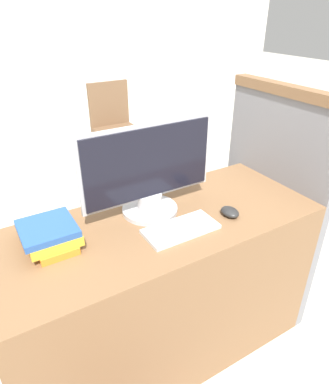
% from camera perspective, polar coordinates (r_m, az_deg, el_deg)
% --- Properties ---
extents(desk, '(1.40, 0.58, 0.78)m').
position_cam_1_polar(desk, '(1.69, -0.58, -15.93)').
color(desk, brown).
rests_on(desk, ground_plane).
extents(carrel_divider, '(0.07, 0.68, 1.26)m').
position_cam_1_polar(carrel_divider, '(1.96, 17.22, -1.41)').
color(carrel_divider, slate).
rests_on(carrel_divider, ground_plane).
extents(monitor, '(0.60, 0.24, 0.40)m').
position_cam_1_polar(monitor, '(1.43, -2.48, 3.32)').
color(monitor, '#B7B7BC').
rests_on(monitor, desk).
extents(keyboard, '(0.30, 0.14, 0.02)m').
position_cam_1_polar(keyboard, '(1.39, 2.73, -6.18)').
color(keyboard, silver).
rests_on(keyboard, desk).
extents(mouse, '(0.07, 0.09, 0.04)m').
position_cam_1_polar(mouse, '(1.50, 10.85, -3.28)').
color(mouse, '#262626').
rests_on(mouse, desk).
extents(book_stack, '(0.20, 0.25, 0.09)m').
position_cam_1_polar(book_stack, '(1.36, -18.53, -6.59)').
color(book_stack, orange).
rests_on(book_stack, desk).
extents(far_chair, '(0.44, 0.44, 0.89)m').
position_cam_1_polar(far_chair, '(3.74, -8.36, 11.42)').
color(far_chair, brown).
rests_on(far_chair, ground_plane).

